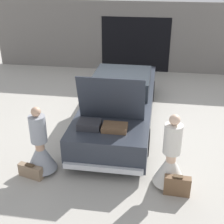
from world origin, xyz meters
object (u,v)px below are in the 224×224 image
Objects in this scene: person_right at (171,161)px; suitcase_beside_right_person at (177,186)px; suitcase_beside_left_person at (31,171)px; car at (120,102)px; person_left at (40,150)px.

person_right is 3.07× the size of suitcase_beside_right_person.
suitcase_beside_left_person is (-2.91, -0.21, -0.42)m from person_right.
person_right is 0.48m from suitcase_beside_right_person.
suitcase_beside_right_person is (3.06, -0.08, 0.06)m from suitcase_beside_left_person.
car is 3.37m from suitcase_beside_right_person.
person_right is 2.80× the size of suitcase_beside_left_person.
car is at bearing 33.44° from person_right.
car is 3.55× the size of person_left.
car reaches higher than person_right.
person_right is (2.75, -0.04, 0.02)m from person_left.
person_right reaches higher than suitcase_beside_left_person.
car reaches higher than suitcase_beside_right_person.
person_left is at bearing 173.44° from suitcase_beside_right_person.
car reaches higher than person_left.
person_left reaches higher than suitcase_beside_right_person.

